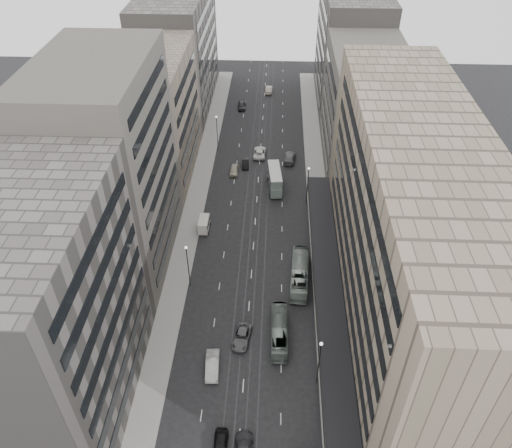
% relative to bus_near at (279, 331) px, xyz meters
% --- Properties ---
extents(ground, '(220.00, 220.00, 0.00)m').
position_rel_bus_near_xyz_m(ground, '(-4.65, -2.19, -1.37)').
color(ground, black).
rests_on(ground, ground).
extents(sidewalk_right, '(4.00, 125.00, 0.15)m').
position_rel_bus_near_xyz_m(sidewalk_right, '(7.35, 35.31, -1.29)').
color(sidewalk_right, gray).
rests_on(sidewalk_right, ground).
extents(sidewalk_left, '(4.00, 125.00, 0.15)m').
position_rel_bus_near_xyz_m(sidewalk_left, '(-16.65, 35.31, -1.29)').
color(sidewalk_left, gray).
rests_on(sidewalk_left, ground).
extents(department_store, '(19.20, 60.00, 30.00)m').
position_rel_bus_near_xyz_m(department_store, '(16.81, 5.81, 13.58)').
color(department_store, gray).
rests_on(department_store, ground).
extents(building_right_mid, '(15.00, 28.00, 24.00)m').
position_rel_bus_near_xyz_m(building_right_mid, '(16.85, 49.81, 10.63)').
color(building_right_mid, '#534E47').
rests_on(building_right_mid, ground).
extents(building_right_far, '(15.00, 32.00, 28.00)m').
position_rel_bus_near_xyz_m(building_right_far, '(16.85, 79.81, 12.63)').
color(building_right_far, '#67625C').
rests_on(building_right_far, ground).
extents(building_left_a, '(15.00, 28.00, 30.00)m').
position_rel_bus_near_xyz_m(building_left_a, '(-26.15, -10.19, 13.63)').
color(building_left_a, '#67625C').
rests_on(building_left_a, ground).
extents(building_left_b, '(15.00, 26.00, 34.00)m').
position_rel_bus_near_xyz_m(building_left_b, '(-26.15, 16.81, 15.63)').
color(building_left_b, '#534E47').
rests_on(building_left_b, ground).
extents(building_left_c, '(15.00, 28.00, 25.00)m').
position_rel_bus_near_xyz_m(building_left_c, '(-26.15, 43.81, 11.13)').
color(building_left_c, gray).
rests_on(building_left_c, ground).
extents(building_left_d, '(15.00, 38.00, 28.00)m').
position_rel_bus_near_xyz_m(building_left_d, '(-26.15, 76.81, 12.63)').
color(building_left_d, '#67625C').
rests_on(building_left_d, ground).
extents(lamp_right_near, '(0.44, 0.44, 8.32)m').
position_rel_bus_near_xyz_m(lamp_right_near, '(5.05, -7.19, 3.84)').
color(lamp_right_near, '#262628').
rests_on(lamp_right_near, ground).
extents(lamp_right_far, '(0.44, 0.44, 8.32)m').
position_rel_bus_near_xyz_m(lamp_right_far, '(5.05, 32.81, 3.84)').
color(lamp_right_far, '#262628').
rests_on(lamp_right_far, ground).
extents(lamp_left_near, '(0.44, 0.44, 8.32)m').
position_rel_bus_near_xyz_m(lamp_left_near, '(-14.35, 9.81, 3.84)').
color(lamp_left_near, '#262628').
rests_on(lamp_left_near, ground).
extents(lamp_left_far, '(0.44, 0.44, 8.32)m').
position_rel_bus_near_xyz_m(lamp_left_far, '(-14.35, 52.81, 3.84)').
color(lamp_left_far, '#262628').
rests_on(lamp_left_far, ground).
extents(bus_near, '(2.40, 9.84, 2.73)m').
position_rel_bus_near_xyz_m(bus_near, '(0.00, 0.00, 0.00)').
color(bus_near, slate).
rests_on(bus_near, ground).
extents(bus_far, '(3.35, 11.44, 3.15)m').
position_rel_bus_near_xyz_m(bus_far, '(3.19, 11.65, 0.21)').
color(bus_far, '#939E95').
rests_on(bus_far, ground).
extents(double_decker, '(3.21, 8.31, 4.44)m').
position_rel_bus_near_xyz_m(double_decker, '(-1.23, 37.58, 1.03)').
color(double_decker, slate).
rests_on(double_decker, ground).
extents(panel_van, '(1.96, 3.90, 2.44)m').
position_rel_bus_near_xyz_m(panel_van, '(-13.85, 23.88, -0.02)').
color(panel_van, beige).
rests_on(panel_van, ground).
extents(sedan_0, '(1.74, 4.32, 1.47)m').
position_rel_bus_near_xyz_m(sedan_0, '(-6.78, -16.78, -0.63)').
color(sedan_0, black).
rests_on(sedan_0, ground).
extents(sedan_1, '(2.09, 5.14, 1.66)m').
position_rel_bus_near_xyz_m(sedan_1, '(-8.98, -5.76, -0.54)').
color(sedan_1, '#B9B9B4').
rests_on(sedan_1, ground).
extents(sedan_2, '(3.03, 5.36, 1.41)m').
position_rel_bus_near_xyz_m(sedan_2, '(-5.33, -0.70, -0.66)').
color(sedan_2, '#555557').
rests_on(sedan_2, ground).
extents(sedan_4, '(1.94, 4.50, 1.51)m').
position_rel_bus_near_xyz_m(sedan_4, '(-9.87, 43.12, -0.61)').
color(sedan_4, '#A59E88').
rests_on(sedan_4, ground).
extents(sedan_5, '(1.80, 4.24, 1.36)m').
position_rel_bus_near_xyz_m(sedan_5, '(-7.66, 46.04, -0.69)').
color(sedan_5, black).
rests_on(sedan_5, ground).
extents(sedan_6, '(2.91, 5.83, 1.59)m').
position_rel_bus_near_xyz_m(sedan_6, '(-4.75, 50.57, -0.57)').
color(sedan_6, white).
rests_on(sedan_6, ground).
extents(sedan_7, '(3.07, 5.99, 1.67)m').
position_rel_bus_near_xyz_m(sedan_7, '(1.89, 48.61, -0.53)').
color(sedan_7, slate).
rests_on(sedan_7, ground).
extents(sedan_8, '(2.16, 4.83, 1.61)m').
position_rel_bus_near_xyz_m(sedan_8, '(-10.30, 74.10, -0.56)').
color(sedan_8, '#262629').
rests_on(sedan_8, ground).
extents(sedan_9, '(1.77, 4.86, 1.59)m').
position_rel_bus_near_xyz_m(sedan_9, '(-3.54, 84.30, -0.57)').
color(sedan_9, '#BDAE9D').
rests_on(sedan_9, ground).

